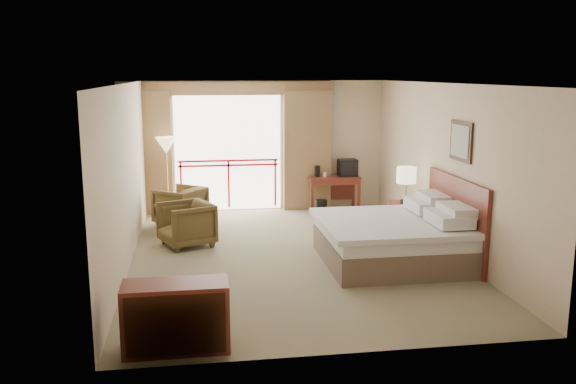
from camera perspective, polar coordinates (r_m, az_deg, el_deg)
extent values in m
plane|color=#807858|center=(9.76, 0.36, -5.94)|extent=(7.00, 7.00, 0.00)
plane|color=white|center=(9.33, 0.38, 10.12)|extent=(7.00, 7.00, 0.00)
plane|color=beige|center=(12.89, -2.08, 4.37)|extent=(5.00, 0.00, 5.00)
plane|color=beige|center=(6.09, 5.57, -3.32)|extent=(5.00, 0.00, 5.00)
plane|color=beige|center=(9.39, -14.87, 1.48)|extent=(0.00, 7.00, 7.00)
plane|color=beige|center=(10.14, 14.47, 2.19)|extent=(0.00, 7.00, 7.00)
plane|color=white|center=(12.82, -5.63, 3.62)|extent=(2.40, 0.00, 2.40)
cube|color=#B50F1B|center=(12.83, -5.60, 2.50)|extent=(2.09, 0.03, 0.04)
cube|color=#B50F1B|center=(12.82, -5.61, 2.94)|extent=(2.09, 0.03, 0.04)
cube|color=#B50F1B|center=(12.89, -9.97, 0.61)|extent=(0.04, 0.03, 1.00)
cube|color=#B50F1B|center=(12.90, -5.57, 0.74)|extent=(0.04, 0.03, 1.00)
cube|color=#B50F1B|center=(12.99, -1.20, 0.86)|extent=(0.04, 0.03, 1.00)
cube|color=brown|center=(12.70, -13.06, 3.54)|extent=(1.00, 0.26, 2.50)
cube|color=brown|center=(12.88, 1.77, 3.92)|extent=(1.00, 0.26, 2.50)
cube|color=brown|center=(12.61, -5.72, 9.65)|extent=(4.40, 0.22, 0.28)
cube|color=silver|center=(12.99, 3.68, 8.84)|extent=(0.50, 0.04, 0.50)
cube|color=brown|center=(9.48, 9.68, -5.36)|extent=(2.05, 2.00, 0.40)
cube|color=white|center=(9.40, 9.74, -3.61)|extent=(2.01, 1.96, 0.22)
cube|color=white|center=(9.35, 9.47, -2.85)|extent=(2.09, 2.06, 0.08)
cube|color=white|center=(9.17, 14.84, -2.39)|extent=(0.50, 0.75, 0.18)
cube|color=white|center=(9.98, 12.80, -1.21)|extent=(0.50, 0.75, 0.18)
cube|color=white|center=(9.19, 15.62, -1.62)|extent=(0.40, 0.70, 0.14)
cube|color=white|center=(10.00, 13.52, -0.51)|extent=(0.40, 0.70, 0.14)
cube|color=#5C2019|center=(9.72, 15.43, -2.44)|extent=(0.06, 2.10, 1.30)
cube|color=black|center=(9.53, 15.88, 4.60)|extent=(0.03, 0.72, 0.60)
cube|color=silver|center=(9.52, 15.77, 4.60)|extent=(0.01, 0.60, 0.48)
cube|color=#5C2019|center=(10.88, 10.95, -2.62)|extent=(0.45, 0.53, 0.63)
cylinder|color=tan|center=(10.85, 10.94, -0.73)|extent=(0.14, 0.14, 0.04)
cylinder|color=tan|center=(10.82, 10.97, 0.21)|extent=(0.03, 0.03, 0.36)
cylinder|color=#FFE5B2|center=(10.77, 11.02, 1.57)|extent=(0.34, 0.34, 0.28)
cube|color=black|center=(10.65, 11.04, -0.95)|extent=(0.19, 0.16, 0.08)
cube|color=#5C2019|center=(12.88, 4.28, 1.39)|extent=(1.09, 0.53, 0.05)
cube|color=#5C2019|center=(12.63, 2.27, -0.43)|extent=(0.05, 0.05, 0.67)
cube|color=#5C2019|center=(12.85, 6.65, -0.29)|extent=(0.05, 0.05, 0.67)
cube|color=#5C2019|center=(13.06, 1.89, -0.03)|extent=(0.05, 0.05, 0.67)
cube|color=#5C2019|center=(13.28, 6.14, 0.09)|extent=(0.05, 0.05, 0.67)
cube|color=#5C2019|center=(13.15, 4.04, 0.34)|extent=(1.00, 0.03, 0.50)
cube|color=#5C2019|center=(12.67, 4.51, 0.88)|extent=(1.00, 0.03, 0.11)
cube|color=black|center=(12.92, 5.59, 2.28)|extent=(0.39, 0.30, 0.36)
cube|color=black|center=(12.77, 5.75, 2.18)|extent=(0.36, 0.02, 0.29)
cylinder|color=black|center=(12.79, 2.75, 1.95)|extent=(0.14, 0.14, 0.23)
cylinder|color=white|center=(12.78, 3.46, 1.64)|extent=(0.09, 0.09, 0.10)
cylinder|color=black|center=(12.43, 3.09, -1.46)|extent=(0.30, 0.30, 0.32)
imported|color=#47381C|center=(11.86, -10.00, -3.01)|extent=(1.12, 1.12, 0.73)
imported|color=#47381C|center=(10.43, -9.43, -4.96)|extent=(1.05, 1.04, 0.74)
cylinder|color=black|center=(11.11, -11.17, -1.19)|extent=(0.50, 0.50, 0.04)
cylinder|color=black|center=(11.17, -11.12, -2.51)|extent=(0.06, 0.06, 0.50)
cylinder|color=black|center=(11.23, -11.07, -3.76)|extent=(0.36, 0.36, 0.03)
imported|color=white|center=(11.10, -11.17, -1.09)|extent=(0.20, 0.25, 0.02)
cylinder|color=tan|center=(12.59, -11.10, -2.17)|extent=(0.26, 0.26, 0.03)
cylinder|color=tan|center=(12.45, -11.22, 0.90)|extent=(0.03, 0.03, 1.40)
cone|color=#FFE5B2|center=(12.35, -11.35, 4.30)|extent=(0.41, 0.41, 0.33)
cube|color=#5C2019|center=(6.58, -10.42, -11.39)|extent=(1.10, 0.46, 0.73)
cube|color=black|center=(6.37, -10.48, -12.17)|extent=(1.01, 0.02, 0.64)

